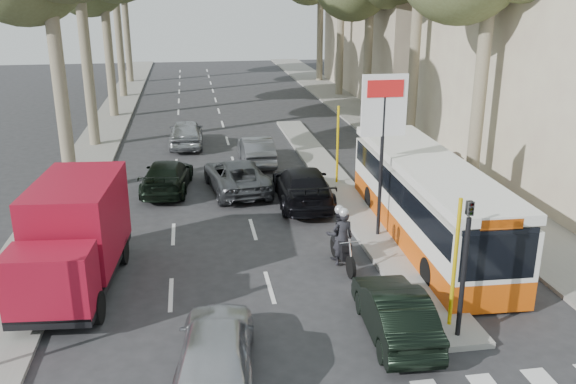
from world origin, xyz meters
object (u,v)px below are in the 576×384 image
Objects in this scene: city_bus at (426,198)px; red_truck at (74,235)px; silver_hatchback at (216,348)px; dark_hatchback at (395,312)px; motorcycle at (341,237)px.

red_truck is at bearing -168.74° from city_bus.
red_truck is at bearing -47.05° from silver_hatchback.
dark_hatchback is 0.36× the size of city_bus.
red_truck is at bearing -23.08° from dark_hatchback.
dark_hatchback is 9.03m from red_truck.
dark_hatchback is at bearing -89.56° from motorcycle.
dark_hatchback is (4.41, 1.00, -0.07)m from silver_hatchback.
city_bus reaches higher than dark_hatchback.
silver_hatchback is at bearing -48.42° from red_truck.
city_bus is (7.41, 6.73, 0.78)m from silver_hatchback.
red_truck is 11.23m from city_bus.
red_truck is (-3.67, 4.92, 0.89)m from silver_hatchback.
silver_hatchback is at bearing -135.80° from city_bus.
city_bus reaches higher than silver_hatchback.
silver_hatchback is 4.53m from dark_hatchback.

